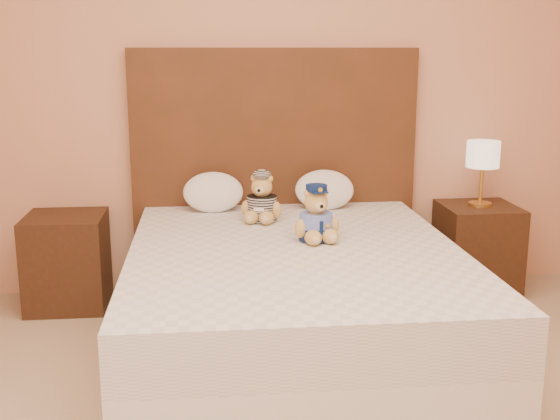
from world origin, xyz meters
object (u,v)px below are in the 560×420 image
Objects in this scene: bed at (295,301)px; teddy_prisoner at (262,198)px; nightstand_right at (477,249)px; pillow_right at (325,188)px; lamp at (483,158)px; nightstand_left at (67,261)px; pillow_left at (213,190)px; teddy_police at (316,213)px.

bed is 7.42× the size of teddy_prisoner.
teddy_prisoner is at bearing -169.64° from nightstand_right.
lamp is at bearing -1.78° from pillow_right.
nightstand_left is (-1.25, 0.80, -0.00)m from bed.
pillow_right is (0.67, 0.00, 0.00)m from pillow_left.
pillow_right reaches higher than bed.
nightstand_left is 1.54× the size of pillow_right.
lamp is 1.48× the size of teddy_prisoner.
lamp reaches higher than teddy_prisoner.
teddy_police is 0.88m from pillow_left.
pillow_left is (-0.27, 0.28, -0.01)m from teddy_prisoner.
pillow_left is (-0.38, 0.83, 0.40)m from bed.
nightstand_left is at bearing 180.00° from lamp.
teddy_police is 1.05× the size of teddy_prisoner.
bed is 7.07× the size of teddy_police.
lamp is at bearing -1.05° from pillow_left.
nightstand_left is at bearing -175.17° from teddy_prisoner.
pillow_right is at bearing 71.11° from bed.
bed is 0.96m from pillow_right.
teddy_police reaches higher than pillow_left.
lamp is (2.50, 0.00, 0.57)m from nightstand_left.
pillow_left is at bearing 114.88° from bed.
bed is 1.59m from lamp.
teddy_prisoner is at bearing -169.64° from lamp.
lamp is 1.12× the size of pillow_right.
nightstand_right is at bearing -1.05° from pillow_left.
pillow_right is (0.16, 0.72, -0.02)m from teddy_police.
pillow_right is (0.40, 0.28, -0.01)m from teddy_prisoner.
nightstand_left is 1.94× the size of teddy_police.
bed is 1.00m from pillow_left.
nightstand_left is at bearing 141.30° from teddy_police.
teddy_prisoner is (-0.12, 0.55, 0.41)m from bed.
teddy_prisoner reaches higher than nightstand_right.
teddy_prisoner is (-1.37, -0.25, 0.41)m from nightstand_right.
bed is at bearing -108.89° from pillow_right.
bed is 5.60× the size of pillow_right.
teddy_police reaches higher than teddy_prisoner.
lamp reaches higher than teddy_police.
bed is 3.64× the size of nightstand_left.
lamp is (1.25, 0.80, 0.57)m from bed.
pillow_left is at bearing 113.07° from teddy_police.
pillow_left is at bearing 178.95° from lamp.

